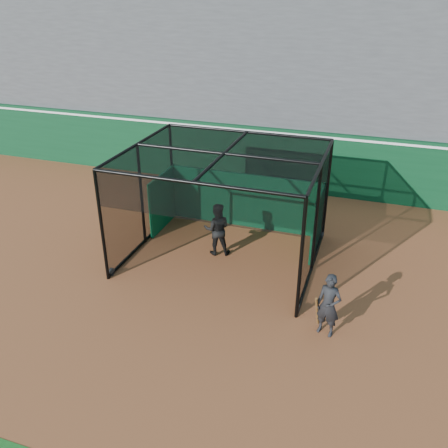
% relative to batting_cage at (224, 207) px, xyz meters
% --- Properties ---
extents(ground, '(120.00, 120.00, 0.00)m').
position_rel_batting_cage_xyz_m(ground, '(-0.41, -2.60, -1.63)').
color(ground, brown).
rests_on(ground, ground).
extents(outfield_wall, '(50.00, 0.50, 2.50)m').
position_rel_batting_cage_xyz_m(outfield_wall, '(-0.41, 5.90, -0.35)').
color(outfield_wall, '#0A391D').
rests_on(outfield_wall, ground).
extents(grandstand, '(50.00, 7.85, 8.95)m').
position_rel_batting_cage_xyz_m(grandstand, '(-0.41, 9.67, 2.84)').
color(grandstand, '#4C4C4F').
rests_on(grandstand, ground).
extents(batting_cage, '(5.49, 4.65, 3.28)m').
position_rel_batting_cage_xyz_m(batting_cage, '(0.00, 0.00, 0.00)').
color(batting_cage, black).
rests_on(batting_cage, ground).
extents(batter, '(0.97, 0.85, 1.66)m').
position_rel_batting_cage_xyz_m(batter, '(-0.25, 0.07, -0.80)').
color(batter, black).
rests_on(batter, ground).
extents(on_deck_player, '(0.67, 0.52, 1.61)m').
position_rel_batting_cage_xyz_m(on_deck_player, '(3.48, -2.69, -0.83)').
color(on_deck_player, black).
rests_on(on_deck_player, ground).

